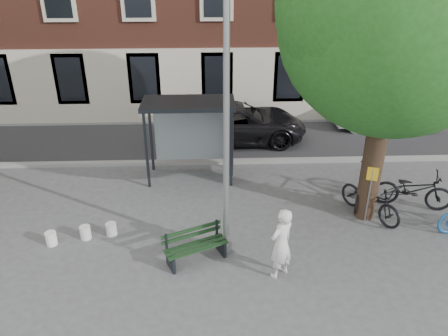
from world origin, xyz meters
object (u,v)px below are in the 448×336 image
bus_shelter (201,122)px  lamppost (226,151)px  bike_c (371,199)px  notice_sign (371,184)px  bike_d (365,185)px  car_dark (237,123)px  painter (281,244)px  bench (195,247)px  bike_a (413,189)px  car_silver (384,113)px

bus_shelter → lamppost: bearing=-81.6°
bike_c → notice_sign: size_ratio=1.23×
bike_d → car_dark: bearing=-23.4°
lamppost → painter: 2.42m
painter → bench: painter is taller
bike_a → car_dark: car_dark is taller
bench → bike_d: bearing=1.9°
lamppost → bike_a: 6.23m
lamppost → bike_d: lamppost is taller
painter → bench: 2.12m
bus_shelter → bike_c: size_ratio=1.39×
bike_c → car_silver: car_silver is taller
bike_a → painter: bearing=140.3°
bench → car_silver: size_ratio=0.39×
painter → lamppost: bearing=-76.2°
lamppost → bike_d: 5.17m
car_dark → car_silver: car_dark is taller
notice_sign → bench: bearing=-143.3°
bike_a → notice_sign: 1.82m
bus_shelter → bike_c: bus_shelter is taller
bus_shelter → notice_sign: bearing=-32.5°
painter → bench: size_ratio=1.11×
bike_d → car_silver: 6.51m
car_dark → bike_c: bearing=-150.3°
bus_shelter → notice_sign: size_ratio=1.71×
bench → bike_d: size_ratio=0.79×
bike_c → car_dark: 6.52m
bike_a → bike_d: 1.36m
bus_shelter → car_dark: (1.33, 2.94, -1.18)m
bench → car_silver: (7.66, 8.35, 0.32)m
painter → car_dark: (-0.48, 7.97, -0.15)m
bike_d → bench: bearing=57.9°
car_dark → bike_a: bearing=-138.7°
notice_sign → car_silver: bearing=85.4°
lamppost → bus_shelter: lamppost is taller
painter → bike_a: bearing=174.9°
lamppost → notice_sign: lamppost is taller
painter → bike_d: (2.96, 3.10, -0.28)m
bike_c → car_silver: 7.16m
bike_c → bike_d: 0.70m
bus_shelter → painter: (1.81, -5.03, -1.03)m
bike_a → car_silver: size_ratio=0.53×
bike_a → bike_d: (-1.34, 0.25, 0.04)m
bench → bike_a: 6.63m
painter → car_dark: 7.98m
bike_a → bike_c: bearing=124.4°
bench → car_silver: car_silver is taller
bench → bus_shelter: bearing=63.4°
bike_c → notice_sign: notice_sign is taller
bus_shelter → notice_sign: 5.43m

